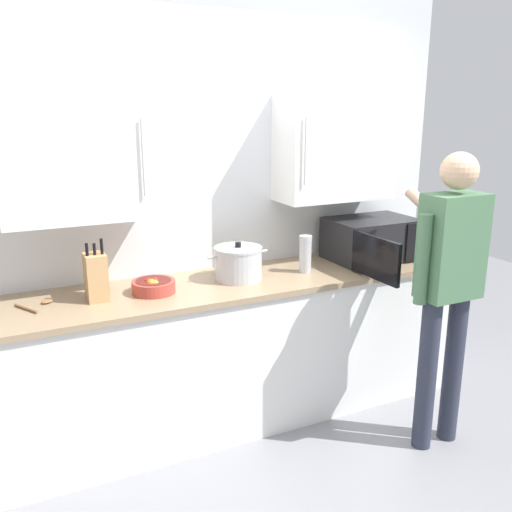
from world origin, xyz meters
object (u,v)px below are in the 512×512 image
fruit_bowl (154,286)px  thermos_flask (305,254)px  knife_block (96,277)px  person_figure (448,277)px  wooden_spoon (38,304)px  stock_pot (238,263)px  microwave_oven (369,240)px

fruit_bowl → thermos_flask: thermos_flask is taller
knife_block → person_figure: (1.77, -0.77, -0.02)m
knife_block → wooden_spoon: bearing=174.8°
stock_pot → microwave_oven: bearing=1.2°
stock_pot → wooden_spoon: bearing=178.7°
microwave_oven → thermos_flask: bearing=-172.8°
person_figure → stock_pot: bearing=140.2°
microwave_oven → knife_block: 1.82m
microwave_oven → person_figure: size_ratio=0.48×
person_figure → knife_block: bearing=156.4°
microwave_oven → stock_pot: microwave_oven is taller
knife_block → person_figure: size_ratio=0.20×
wooden_spoon → thermos_flask: bearing=-2.7°
microwave_oven → knife_block: bearing=-179.3°
fruit_bowl → wooden_spoon: 0.61m
thermos_flask → person_figure: (0.48, -0.72, -0.01)m
person_figure → fruit_bowl: bearing=152.8°
microwave_oven → thermos_flask: microwave_oven is taller
knife_block → microwave_oven: bearing=0.7°
stock_pot → knife_block: size_ratio=1.13×
fruit_bowl → thermos_flask: (0.97, -0.02, 0.08)m
microwave_oven → knife_block: size_ratio=2.43×
thermos_flask → wooden_spoon: 1.59m
microwave_oven → knife_block: (-1.82, -0.02, -0.01)m
wooden_spoon → stock_pot: stock_pot is taller
stock_pot → knife_block: knife_block is taller
thermos_flask → person_figure: person_figure is taller
wooden_spoon → knife_block: bearing=-5.2°
stock_pot → person_figure: (0.93, -0.77, 0.00)m
wooden_spoon → stock_pot: (1.14, -0.03, 0.09)m
fruit_bowl → microwave_oven: bearing=1.6°
microwave_oven → wooden_spoon: (-2.13, 0.01, -0.13)m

